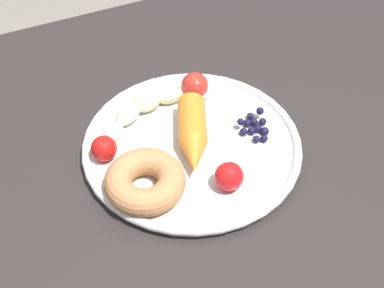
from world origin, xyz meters
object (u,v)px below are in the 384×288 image
at_px(blueberry_pile, 255,126).
at_px(tomato_far, 104,148).
at_px(carrot_orange, 193,135).
at_px(donut, 144,180).
at_px(banana, 150,106).
at_px(tomato_near, 195,86).
at_px(dining_table, 203,213).
at_px(tomato_mid, 229,176).
at_px(plate, 192,145).

bearing_deg(blueberry_pile, tomato_far, -10.23).
height_order(carrot_orange, donut, carrot_orange).
height_order(banana, tomato_near, tomato_near).
xyz_separation_m(dining_table, tomato_mid, (-0.02, 0.04, 0.11)).
bearing_deg(tomato_far, banana, -146.92).
height_order(dining_table, banana, banana).
bearing_deg(dining_table, tomato_near, -110.15).
relative_size(blueberry_pile, tomato_near, 1.43).
xyz_separation_m(tomato_mid, tomato_far, (0.13, -0.11, -0.00)).
height_order(carrot_orange, blueberry_pile, carrot_orange).
relative_size(plate, carrot_orange, 2.23).
bearing_deg(tomato_near, tomato_far, 21.26).
relative_size(blueberry_pile, tomato_mid, 1.54).
distance_m(donut, tomato_near, 0.19).
distance_m(carrot_orange, tomato_near, 0.10).
distance_m(dining_table, carrot_orange, 0.12).
xyz_separation_m(blueberry_pile, tomato_far, (0.21, -0.04, 0.01)).
relative_size(plate, banana, 1.69).
bearing_deg(tomato_near, donut, 45.62).
bearing_deg(banana, donut, 65.41).
distance_m(plate, carrot_orange, 0.02).
bearing_deg(tomato_far, blueberry_pile, 169.77).
xyz_separation_m(dining_table, donut, (0.08, -0.00, 0.11)).
bearing_deg(tomato_mid, plate, -82.85).
relative_size(plate, donut, 2.94).
relative_size(carrot_orange, tomato_far, 3.85).
bearing_deg(carrot_orange, tomato_near, -116.43).
bearing_deg(banana, tomato_far, 33.08).
distance_m(dining_table, blueberry_pile, 0.15).
relative_size(donut, blueberry_pile, 1.78).
height_order(banana, donut, donut).
relative_size(dining_table, carrot_orange, 9.65).
distance_m(plate, banana, 0.09).
bearing_deg(dining_table, plate, -96.12).
bearing_deg(blueberry_pile, dining_table, 21.39).
relative_size(dining_table, tomato_near, 32.20).
xyz_separation_m(plate, tomato_near, (-0.05, -0.09, 0.02)).
bearing_deg(tomato_far, tomato_mid, 138.27).
xyz_separation_m(dining_table, blueberry_pile, (-0.10, -0.04, 0.10)).
distance_m(dining_table, tomato_mid, 0.12).
height_order(dining_table, tomato_far, tomato_far).
bearing_deg(donut, tomato_far, -68.67).
xyz_separation_m(banana, blueberry_pile, (-0.12, 0.09, -0.01)).
relative_size(carrot_orange, tomato_near, 3.34).
bearing_deg(dining_table, tomato_far, -34.29).
relative_size(carrot_orange, tomato_mid, 3.60).
relative_size(dining_table, tomato_far, 37.11).
bearing_deg(blueberry_pile, banana, -38.49).
distance_m(tomato_near, tomato_far, 0.17).
xyz_separation_m(plate, banana, (0.03, -0.08, 0.02)).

